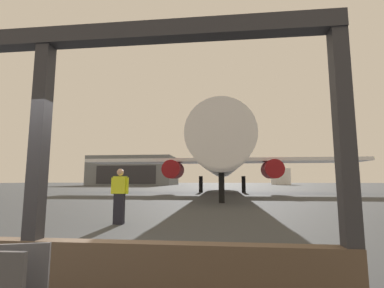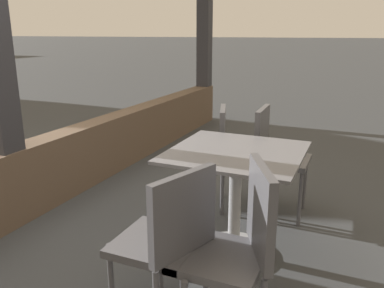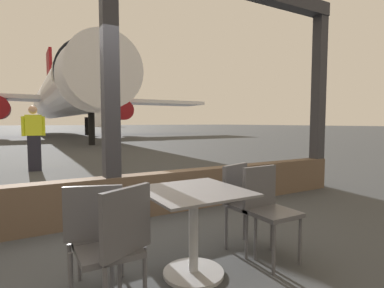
{
  "view_description": "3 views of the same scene",
  "coord_description": "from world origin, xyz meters",
  "px_view_note": "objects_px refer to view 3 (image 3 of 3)",
  "views": [
    {
      "loc": [
        2.55,
        -3.61,
        1.37
      ],
      "look_at": [
        1.19,
        8.81,
        3.0
      ],
      "focal_mm": 26.03,
      "sensor_mm": 36.0,
      "label": 1
    },
    {
      "loc": [
        -2.06,
        -2.43,
        1.45
      ],
      "look_at": [
        0.25,
        -1.43,
        0.73
      ],
      "focal_mm": 36.93,
      "sensor_mm": 36.0,
      "label": 2
    },
    {
      "loc": [
        -1.01,
        -3.87,
        1.3
      ],
      "look_at": [
        0.47,
        -1.3,
        1.08
      ],
      "focal_mm": 27.84,
      "sensor_mm": 36.0,
      "label": 3
    }
  ],
  "objects_px": {
    "airplane": "(64,95)",
    "ground_crew_worker": "(34,137)",
    "dining_table": "(194,224)",
    "cafe_chair_window_left": "(243,198)",
    "fuel_storage_tank": "(104,118)",
    "cafe_chair_aisle_left": "(96,229)",
    "cafe_chair_aisle_right": "(116,241)",
    "cafe_chair_window_right": "(267,204)"
  },
  "relations": [
    {
      "from": "airplane",
      "to": "ground_crew_worker",
      "type": "xyz_separation_m",
      "value": [
        -3.21,
        -20.97,
        -2.89
      ]
    },
    {
      "from": "dining_table",
      "to": "cafe_chair_window_left",
      "type": "distance_m",
      "value": 0.78
    },
    {
      "from": "ground_crew_worker",
      "to": "fuel_storage_tank",
      "type": "height_order",
      "value": "fuel_storage_tank"
    },
    {
      "from": "cafe_chair_aisle_left",
      "to": "airplane",
      "type": "distance_m",
      "value": 28.08
    },
    {
      "from": "cafe_chair_aisle_right",
      "to": "ground_crew_worker",
      "type": "bearing_deg",
      "value": 91.9
    },
    {
      "from": "dining_table",
      "to": "fuel_storage_tank",
      "type": "xyz_separation_m",
      "value": [
        20.98,
        90.84,
        2.13
      ]
    },
    {
      "from": "ground_crew_worker",
      "to": "fuel_storage_tank",
      "type": "bearing_deg",
      "value": 75.37
    },
    {
      "from": "cafe_chair_window_right",
      "to": "cafe_chair_aisle_right",
      "type": "bearing_deg",
      "value": -174.08
    },
    {
      "from": "cafe_chair_aisle_left",
      "to": "cafe_chair_window_right",
      "type": "bearing_deg",
      "value": -6.41
    },
    {
      "from": "dining_table",
      "to": "ground_crew_worker",
      "type": "xyz_separation_m",
      "value": [
        -0.96,
        6.84,
        0.46
      ]
    },
    {
      "from": "dining_table",
      "to": "ground_crew_worker",
      "type": "distance_m",
      "value": 6.92
    },
    {
      "from": "ground_crew_worker",
      "to": "fuel_storage_tank",
      "type": "xyz_separation_m",
      "value": [
        21.93,
        84.0,
        1.67
      ]
    },
    {
      "from": "dining_table",
      "to": "ground_crew_worker",
      "type": "bearing_deg",
      "value": 97.96
    },
    {
      "from": "cafe_chair_aisle_left",
      "to": "fuel_storage_tank",
      "type": "xyz_separation_m",
      "value": [
        21.76,
        90.75,
        2.05
      ]
    },
    {
      "from": "cafe_chair_window_right",
      "to": "airplane",
      "type": "height_order",
      "value": "airplane"
    },
    {
      "from": "cafe_chair_aisle_left",
      "to": "cafe_chair_aisle_right",
      "type": "bearing_deg",
      "value": -79.16
    },
    {
      "from": "airplane",
      "to": "dining_table",
      "type": "bearing_deg",
      "value": -94.63
    },
    {
      "from": "cafe_chair_window_right",
      "to": "ground_crew_worker",
      "type": "distance_m",
      "value": 7.14
    },
    {
      "from": "cafe_chair_window_left",
      "to": "cafe_chair_window_right",
      "type": "xyz_separation_m",
      "value": [
        0.02,
        -0.32,
        0.01
      ]
    },
    {
      "from": "ground_crew_worker",
      "to": "cafe_chair_aisle_right",
      "type": "bearing_deg",
      "value": -88.1
    },
    {
      "from": "dining_table",
      "to": "ground_crew_worker",
      "type": "height_order",
      "value": "ground_crew_worker"
    },
    {
      "from": "fuel_storage_tank",
      "to": "cafe_chair_aisle_left",
      "type": "bearing_deg",
      "value": -103.48
    },
    {
      "from": "cafe_chair_aisle_left",
      "to": "ground_crew_worker",
      "type": "height_order",
      "value": "ground_crew_worker"
    },
    {
      "from": "cafe_chair_window_right",
      "to": "fuel_storage_tank",
      "type": "relative_size",
      "value": 0.14
    },
    {
      "from": "cafe_chair_window_right",
      "to": "cafe_chair_aisle_left",
      "type": "height_order",
      "value": "cafe_chair_window_right"
    },
    {
      "from": "cafe_chair_aisle_left",
      "to": "cafe_chair_aisle_right",
      "type": "relative_size",
      "value": 0.96
    },
    {
      "from": "cafe_chair_window_right",
      "to": "cafe_chair_aisle_right",
      "type": "xyz_separation_m",
      "value": [
        -1.47,
        -0.15,
        -0.0
      ]
    },
    {
      "from": "fuel_storage_tank",
      "to": "cafe_chair_window_right",
      "type": "bearing_deg",
      "value": -102.54
    },
    {
      "from": "airplane",
      "to": "ground_crew_worker",
      "type": "distance_m",
      "value": 21.41
    },
    {
      "from": "cafe_chair_aisle_right",
      "to": "fuel_storage_tank",
      "type": "distance_m",
      "value": 93.65
    },
    {
      "from": "cafe_chair_window_left",
      "to": "dining_table",
      "type": "bearing_deg",
      "value": -162.06
    },
    {
      "from": "cafe_chair_window_right",
      "to": "airplane",
      "type": "relative_size",
      "value": 0.03
    },
    {
      "from": "cafe_chair_aisle_left",
      "to": "ground_crew_worker",
      "type": "xyz_separation_m",
      "value": [
        -0.17,
        6.75,
        0.39
      ]
    },
    {
      "from": "dining_table",
      "to": "airplane",
      "type": "height_order",
      "value": "airplane"
    },
    {
      "from": "dining_table",
      "to": "cafe_chair_aisle_right",
      "type": "xyz_separation_m",
      "value": [
        -0.72,
        -0.24,
        0.09
      ]
    },
    {
      "from": "cafe_chair_aisle_right",
      "to": "dining_table",
      "type": "bearing_deg",
      "value": 18.22
    },
    {
      "from": "cafe_chair_aisle_left",
      "to": "ground_crew_worker",
      "type": "relative_size",
      "value": 0.49
    },
    {
      "from": "dining_table",
      "to": "cafe_chair_window_left",
      "type": "relative_size",
      "value": 0.95
    },
    {
      "from": "cafe_chair_window_right",
      "to": "fuel_storage_tank",
      "type": "height_order",
      "value": "fuel_storage_tank"
    },
    {
      "from": "dining_table",
      "to": "cafe_chair_aisle_right",
      "type": "relative_size",
      "value": 0.92
    },
    {
      "from": "fuel_storage_tank",
      "to": "cafe_chair_window_left",
      "type": "bearing_deg",
      "value": -102.59
    },
    {
      "from": "ground_crew_worker",
      "to": "fuel_storage_tank",
      "type": "relative_size",
      "value": 0.28
    }
  ]
}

